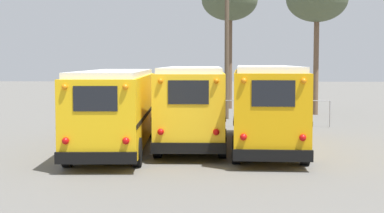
% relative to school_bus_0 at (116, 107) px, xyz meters
% --- Properties ---
extents(ground_plane, '(160.00, 160.00, 0.00)m').
position_rel_school_bus_0_xyz_m(ground_plane, '(2.93, 0.80, -1.68)').
color(ground_plane, '#66635E').
extents(school_bus_0, '(2.97, 10.44, 3.09)m').
position_rel_school_bus_0_xyz_m(school_bus_0, '(0.00, 0.00, 0.00)').
color(school_bus_0, yellow).
rests_on(school_bus_0, ground).
extents(school_bus_1, '(2.64, 9.57, 3.21)m').
position_rel_school_bus_0_xyz_m(school_bus_1, '(2.93, 1.52, 0.07)').
color(school_bus_1, yellow).
rests_on(school_bus_1, ground).
extents(school_bus_2, '(2.91, 10.64, 3.26)m').
position_rel_school_bus_0_xyz_m(school_bus_2, '(5.87, 0.79, 0.09)').
color(school_bus_2, '#E5A00C').
rests_on(school_bus_2, ground).
extents(utility_pole, '(1.80, 0.26, 8.32)m').
position_rel_school_bus_0_xyz_m(utility_pole, '(4.55, 12.67, 2.66)').
color(utility_pole, brown).
rests_on(utility_pole, ground).
extents(bare_tree_0, '(4.09, 4.09, 9.49)m').
position_rel_school_bus_0_xyz_m(bare_tree_0, '(4.90, 20.67, 6.18)').
color(bare_tree_0, brown).
rests_on(bare_tree_0, ground).
extents(bare_tree_1, '(3.96, 3.96, 8.95)m').
position_rel_school_bus_0_xyz_m(bare_tree_1, '(10.39, 15.81, 5.73)').
color(bare_tree_1, brown).
rests_on(bare_tree_1, ground).
extents(fence_line, '(13.93, 0.06, 1.42)m').
position_rel_school_bus_0_xyz_m(fence_line, '(2.93, 8.28, -0.71)').
color(fence_line, '#939399').
rests_on(fence_line, ground).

